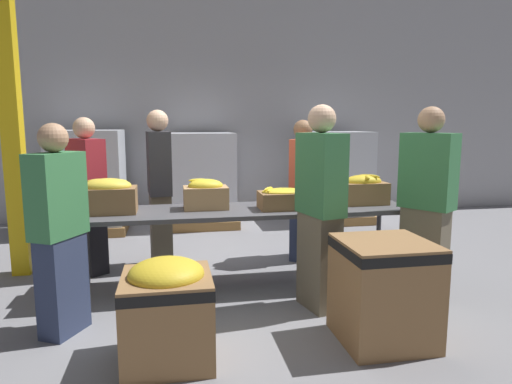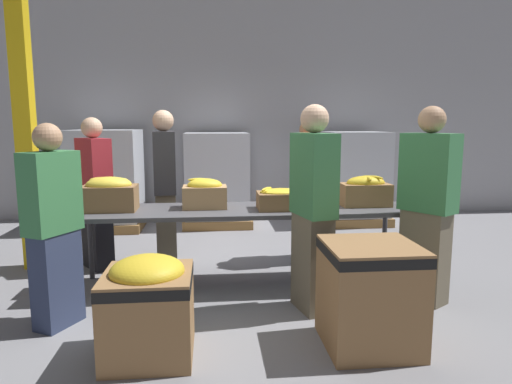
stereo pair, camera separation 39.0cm
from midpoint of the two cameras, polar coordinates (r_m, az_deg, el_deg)
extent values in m
plane|color=gray|center=(4.55, -3.79, -11.49)|extent=(30.00, 30.00, 0.00)
cube|color=#A8A8AD|center=(7.68, -7.05, 11.83)|extent=(16.00, 0.08, 4.00)
cube|color=#4C4C51|center=(4.35, -3.88, -2.35)|extent=(3.17, 0.75, 0.04)
cylinder|color=#38383D|center=(4.24, -24.48, -8.70)|extent=(0.05, 0.05, 0.72)
cylinder|color=#38383D|center=(4.58, 16.11, -6.97)|extent=(0.05, 0.05, 0.72)
cylinder|color=#38383D|center=(4.83, -22.72, -6.53)|extent=(0.05, 0.05, 0.72)
cylinder|color=#38383D|center=(5.13, 12.97, -5.19)|extent=(0.05, 0.05, 0.72)
cube|color=olive|center=(4.38, -20.42, -1.00)|extent=(0.49, 0.31, 0.23)
ellipsoid|color=yellow|center=(4.36, -20.51, 0.65)|extent=(0.42, 0.28, 0.15)
ellipsoid|color=yellow|center=(4.31, -19.41, 1.03)|extent=(0.16, 0.15, 0.04)
ellipsoid|color=yellow|center=(4.44, -21.61, 1.10)|extent=(0.15, 0.07, 0.05)
ellipsoid|color=yellow|center=(4.34, -19.38, 1.22)|extent=(0.17, 0.11, 0.05)
ellipsoid|color=yellow|center=(4.42, -21.41, 1.27)|extent=(0.22, 0.10, 0.05)
cube|color=tan|center=(4.37, -8.85, -0.72)|extent=(0.42, 0.28, 0.21)
ellipsoid|color=yellow|center=(4.35, -8.89, 0.77)|extent=(0.33, 0.24, 0.13)
ellipsoid|color=yellow|center=(4.39, -8.34, 1.15)|extent=(0.16, 0.15, 0.06)
ellipsoid|color=yellow|center=(4.38, -9.82, 1.46)|extent=(0.19, 0.08, 0.04)
cube|color=olive|center=(4.32, 0.85, -1.07)|extent=(0.46, 0.32, 0.16)
ellipsoid|color=yellow|center=(4.31, 0.86, 0.05)|extent=(0.41, 0.26, 0.06)
ellipsoid|color=yellow|center=(4.26, -0.85, 0.20)|extent=(0.10, 0.14, 0.04)
ellipsoid|color=yellow|center=(4.30, -1.04, 0.39)|extent=(0.15, 0.19, 0.04)
ellipsoid|color=yellow|center=(4.31, 0.74, 0.31)|extent=(0.07, 0.15, 0.04)
cube|color=olive|center=(4.64, 10.89, -0.17)|extent=(0.47, 0.26, 0.22)
ellipsoid|color=gold|center=(4.63, 10.93, 1.29)|extent=(0.38, 0.22, 0.13)
ellipsoid|color=gold|center=(4.72, 12.15, 1.93)|extent=(0.10, 0.21, 0.04)
ellipsoid|color=gold|center=(4.57, 11.30, 1.77)|extent=(0.08, 0.19, 0.05)
ellipsoid|color=gold|center=(4.64, 11.60, 1.95)|extent=(0.18, 0.18, 0.04)
ellipsoid|color=gold|center=(4.71, 11.17, 1.87)|extent=(0.18, 0.15, 0.05)
cube|color=#6B604C|center=(4.37, 17.85, -7.19)|extent=(0.39, 0.44, 0.81)
cube|color=#387A47|center=(4.23, 18.31, 2.49)|extent=(0.44, 0.51, 0.67)
sphere|color=tan|center=(4.21, 18.60, 8.57)|extent=(0.23, 0.23, 0.23)
cube|color=black|center=(5.17, -22.11, -5.21)|extent=(0.38, 0.42, 0.77)
cube|color=maroon|center=(5.05, -22.56, 2.56)|extent=(0.44, 0.48, 0.64)
sphere|color=#DBAD89|center=(5.03, -22.84, 7.39)|extent=(0.22, 0.22, 0.22)
cube|color=#6B604C|center=(5.14, -13.95, -4.69)|extent=(0.25, 0.41, 0.81)
cube|color=#333338|center=(5.02, -14.25, 3.53)|extent=(0.27, 0.48, 0.67)
sphere|color=#DBAD89|center=(5.00, -14.45, 8.64)|extent=(0.23, 0.23, 0.23)
cube|color=#6B604C|center=(3.91, 5.03, -8.66)|extent=(0.30, 0.43, 0.81)
cube|color=#387A47|center=(3.75, 5.17, 2.22)|extent=(0.33, 0.50, 0.67)
sphere|color=#DBAD89|center=(3.73, 5.27, 9.11)|extent=(0.23, 0.23, 0.23)
cube|color=#2D3856|center=(5.29, 3.61, -4.32)|extent=(0.35, 0.41, 0.76)
cube|color=#EA5B3D|center=(5.18, 3.69, 3.17)|extent=(0.39, 0.48, 0.63)
sphere|color=#896042|center=(5.16, 3.73, 7.82)|extent=(0.21, 0.21, 0.21)
cube|color=#2D3856|center=(3.81, -25.79, -10.50)|extent=(0.34, 0.41, 0.74)
cube|color=#387A47|center=(3.66, -26.48, -0.38)|extent=(0.38, 0.47, 0.61)
sphere|color=tan|center=(3.62, -26.92, 6.06)|extent=(0.21, 0.21, 0.21)
cube|color=olive|center=(3.20, -14.56, -15.08)|extent=(0.58, 0.58, 0.58)
cube|color=black|center=(3.12, -14.73, -11.08)|extent=(0.58, 0.58, 0.07)
ellipsoid|color=gold|center=(3.10, -14.77, -9.94)|extent=(0.49, 0.49, 0.20)
cube|color=olive|center=(3.41, 12.48, -12.07)|extent=(0.63, 0.63, 0.74)
cube|color=black|center=(3.32, 12.66, -6.97)|extent=(0.63, 0.63, 0.07)
cube|color=yellow|center=(5.32, -30.49, 12.16)|extent=(0.18, 0.18, 4.00)
cube|color=olive|center=(7.17, -8.22, -3.52)|extent=(1.04, 1.04, 0.13)
cube|color=silver|center=(7.06, -8.34, 2.10)|extent=(0.95, 0.95, 1.28)
cube|color=olive|center=(7.20, -21.42, -3.99)|extent=(1.06, 1.06, 0.13)
cube|color=silver|center=(7.08, -21.74, 1.80)|extent=(0.98, 0.98, 1.33)
cube|color=olive|center=(7.49, 8.58, -3.01)|extent=(0.98, 0.98, 0.13)
cube|color=silver|center=(7.38, 8.71, 2.42)|extent=(0.91, 0.91, 1.30)
camera|label=1|loc=(0.19, -92.49, -0.38)|focal=32.00mm
camera|label=2|loc=(0.19, 87.51, 0.38)|focal=32.00mm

